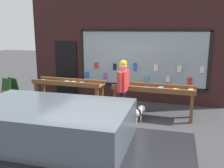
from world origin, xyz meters
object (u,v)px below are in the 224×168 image
Objects in this scene: display_table_left at (68,86)px; person_browsing at (123,85)px; parked_car at (51,146)px; sandwich_board_sign at (10,91)px; display_table_right at (153,92)px; small_dog at (138,112)px.

person_browsing is (1.98, -0.46, 0.26)m from display_table_left.
parked_car is (1.77, -3.97, 0.00)m from display_table_left.
sandwich_board_sign is at bearing 88.86° from person_browsing.
person_browsing reaches higher than display_table_left.
display_table_left reaches higher than sandwich_board_sign.
parked_car is (-0.22, -3.51, -0.26)m from person_browsing.
display_table_right is 4.12× the size of small_dog.
person_browsing is 0.86m from small_dog.
display_table_right is at bearing 73.06° from parked_car.
display_table_left is 4.35m from parked_car.
display_table_right is 2.69× the size of sandwich_board_sign.
parked_car is (-0.69, -3.36, 0.45)m from small_dog.
parked_car is at bearing 179.08° from person_browsing.
person_browsing is at bearing 83.87° from parked_car.
small_dog is at bearing 15.68° from sandwich_board_sign.
small_dog is 0.13× the size of parked_car.
display_table_right is 0.83m from small_dog.
parked_car reaches higher than small_dog.
person_browsing is 4.17m from sandwich_board_sign.
small_dog is at bearing -105.16° from person_browsing.
display_table_right reaches higher than small_dog.
person_browsing is at bearing 94.00° from small_dog.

